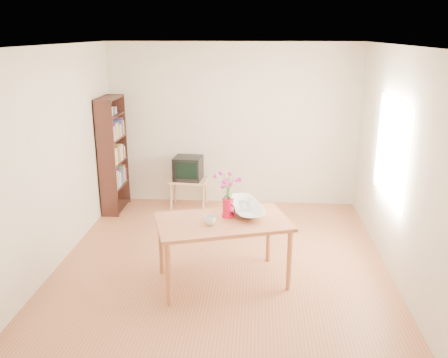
# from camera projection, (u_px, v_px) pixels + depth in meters

# --- Properties ---
(room) EXTENTS (4.50, 4.50, 4.50)m
(room) POSITION_uv_depth(u_px,v_px,m) (225.00, 162.00, 5.48)
(room) COLOR #965635
(room) RESTS_ON ground
(table) EXTENTS (1.62, 1.22, 0.75)m
(table) POSITION_uv_depth(u_px,v_px,m) (223.00, 227.00, 5.25)
(table) COLOR #AA5D3A
(table) RESTS_ON ground
(tv_stand) EXTENTS (0.60, 0.45, 0.46)m
(tv_stand) POSITION_uv_depth(u_px,v_px,m) (188.00, 184.00, 7.67)
(tv_stand) COLOR tan
(tv_stand) RESTS_ON ground
(bookshelf) EXTENTS (0.28, 0.70, 1.80)m
(bookshelf) POSITION_uv_depth(u_px,v_px,m) (113.00, 159.00, 7.41)
(bookshelf) COLOR black
(bookshelf) RESTS_ON ground
(pitcher) EXTENTS (0.16, 0.18, 0.21)m
(pitcher) POSITION_uv_depth(u_px,v_px,m) (228.00, 209.00, 5.31)
(pitcher) COLOR red
(pitcher) RESTS_ON table
(flowers) EXTENTS (0.24, 0.24, 0.34)m
(flowers) POSITION_uv_depth(u_px,v_px,m) (228.00, 186.00, 5.23)
(flowers) COLOR #F038B7
(flowers) RESTS_ON pitcher
(mug) EXTENTS (0.17, 0.17, 0.10)m
(mug) POSITION_uv_depth(u_px,v_px,m) (210.00, 221.00, 5.09)
(mug) COLOR white
(mug) RESTS_ON table
(bowl) EXTENTS (0.65, 0.65, 0.49)m
(bowl) POSITION_uv_depth(u_px,v_px,m) (246.00, 191.00, 5.42)
(bowl) COLOR white
(bowl) RESTS_ON table
(teacup_a) EXTENTS (0.10, 0.10, 0.07)m
(teacup_a) POSITION_uv_depth(u_px,v_px,m) (242.00, 195.00, 5.44)
(teacup_a) COLOR white
(teacup_a) RESTS_ON bowl
(teacup_b) EXTENTS (0.08, 0.08, 0.07)m
(teacup_b) POSITION_uv_depth(u_px,v_px,m) (250.00, 194.00, 5.45)
(teacup_b) COLOR white
(teacup_b) RESTS_ON bowl
(television) EXTENTS (0.46, 0.44, 0.37)m
(television) POSITION_uv_depth(u_px,v_px,m) (188.00, 168.00, 7.61)
(television) COLOR black
(television) RESTS_ON tv_stand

